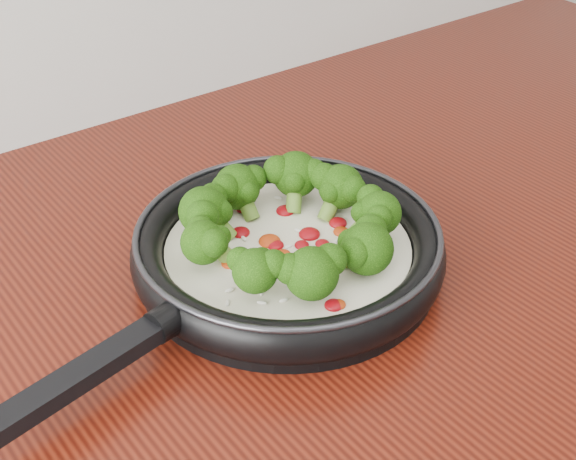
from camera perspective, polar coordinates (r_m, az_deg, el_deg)
skillet at (r=0.79m, az=-0.11°, el=-1.09°), size 0.50×0.36×0.09m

